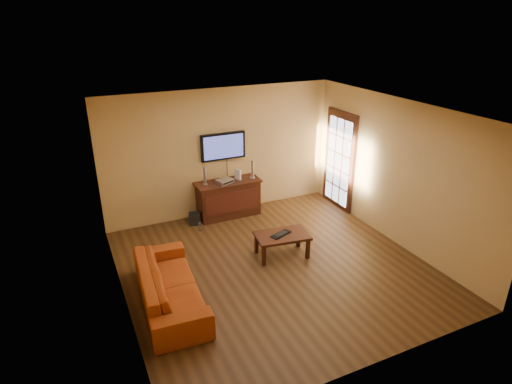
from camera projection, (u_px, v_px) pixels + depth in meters
ground_plane at (275, 267)px, 7.42m from camera, size 5.00×5.00×0.00m
room_walls at (259, 164)px, 7.28m from camera, size 5.00×5.00×5.00m
french_door at (339, 161)px, 9.38m from camera, size 0.07×1.02×2.22m
media_console at (228, 199)px, 9.14m from camera, size 1.38×0.53×0.79m
television at (223, 146)px, 8.89m from camera, size 0.97×0.08×0.57m
coffee_table at (282, 237)px, 7.62m from camera, size 1.01×0.69×0.43m
sofa at (169, 279)px, 6.36m from camera, size 0.77×2.15×0.83m
speaker_left at (205, 177)px, 8.75m from camera, size 0.10×0.10×0.38m
speaker_right at (253, 170)px, 9.11m from camera, size 0.11×0.11×0.39m
av_receiver at (225, 181)px, 8.90m from camera, size 0.40×0.34×0.08m
game_console at (238, 175)px, 9.06m from camera, size 0.10×0.16×0.22m
subwoofer at (195, 219)px, 8.88m from camera, size 0.29×0.29×0.23m
bottle at (200, 226)px, 8.61m from camera, size 0.07×0.07×0.20m
keyboard at (281, 234)px, 7.59m from camera, size 0.43×0.29×0.02m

